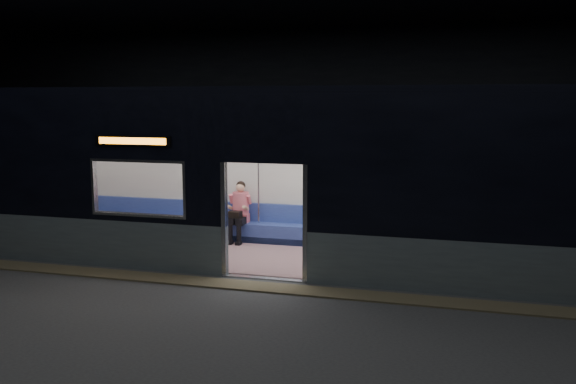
% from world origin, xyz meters
% --- Properties ---
extents(station_floor, '(24.00, 14.00, 0.01)m').
position_xyz_m(station_floor, '(0.00, 0.00, -0.01)').
color(station_floor, '#47494C').
rests_on(station_floor, ground).
extents(station_envelope, '(24.00, 14.00, 5.00)m').
position_xyz_m(station_envelope, '(0.00, 0.00, 3.66)').
color(station_envelope, black).
rests_on(station_envelope, station_floor).
extents(tactile_strip, '(22.80, 0.50, 0.03)m').
position_xyz_m(tactile_strip, '(0.00, 0.55, 0.01)').
color(tactile_strip, '#8C7F59').
rests_on(tactile_strip, station_floor).
extents(metro_car, '(18.00, 3.04, 3.35)m').
position_xyz_m(metro_car, '(-0.00, 2.54, 1.85)').
color(metro_car, gray).
rests_on(metro_car, station_floor).
extents(passenger, '(0.38, 0.65, 1.32)m').
position_xyz_m(passenger, '(-1.36, 3.55, 0.78)').
color(passenger, black).
rests_on(passenger, metro_car).
extents(handbag, '(0.33, 0.31, 0.14)m').
position_xyz_m(handbag, '(-1.40, 3.34, 0.67)').
color(handbag, black).
rests_on(handbag, passenger).
extents(transit_map, '(1.03, 0.03, 0.67)m').
position_xyz_m(transit_map, '(3.82, 3.85, 1.48)').
color(transit_map, white).
rests_on(transit_map, metro_car).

